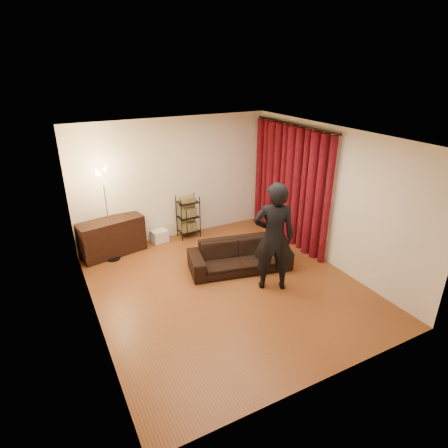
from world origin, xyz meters
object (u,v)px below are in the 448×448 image
wire_shelf (188,217)px  floor_lamp (107,215)px  sofa (240,256)px  media_cabinet (112,237)px  storage_boxes (160,236)px  person (274,237)px

wire_shelf → floor_lamp: bearing=-165.2°
wire_shelf → sofa: bearing=-74.3°
media_cabinet → storage_boxes: size_ratio=3.91×
person → wire_shelf: size_ratio=2.00×
sofa → storage_boxes: size_ratio=5.77×
storage_boxes → floor_lamp: (-1.12, -0.32, 0.84)m
media_cabinet → floor_lamp: bearing=-117.7°
storage_boxes → floor_lamp: floor_lamp is taller
person → sofa: bearing=-48.9°
media_cabinet → sofa: bearing=-52.1°
sofa → media_cabinet: size_ratio=1.48×
floor_lamp → storage_boxes: bearing=15.8°
person → media_cabinet: person is taller
media_cabinet → floor_lamp: 0.64m
person → storage_boxes: (-1.19, 2.69, -0.85)m
sofa → person: bearing=-64.5°
person → wire_shelf: 2.74m
storage_boxes → person: bearing=-66.0°
media_cabinet → floor_lamp: size_ratio=0.68×
media_cabinet → storage_boxes: (1.05, 0.08, -0.25)m
sofa → floor_lamp: (-2.13, 1.55, 0.69)m
media_cabinet → person: bearing=-60.3°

